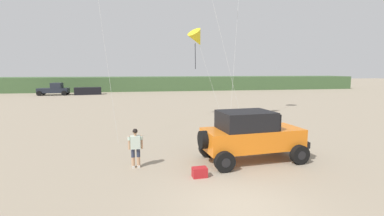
{
  "coord_description": "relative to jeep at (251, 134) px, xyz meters",
  "views": [
    {
      "loc": [
        -2.83,
        -7.52,
        4.07
      ],
      "look_at": [
        -0.54,
        5.0,
        2.32
      ],
      "focal_mm": 26.13,
      "sensor_mm": 36.0,
      "label": 1
    }
  ],
  "objects": [
    {
      "name": "jeep",
      "position": [
        0.0,
        0.0,
        0.0
      ],
      "size": [
        4.95,
        2.76,
        2.26
      ],
      "color": "orange",
      "rests_on": "ground_plane"
    },
    {
      "name": "dune_ridge",
      "position": [
        -5.22,
        45.49,
        0.13
      ],
      "size": [
        90.0,
        7.73,
        2.67
      ],
      "primitive_type": "cube",
      "color": "#426038",
      "rests_on": "ground_plane"
    },
    {
      "name": "person_watching",
      "position": [
        -5.08,
        -0.03,
        -0.26
      ],
      "size": [
        0.62,
        0.31,
        1.67
      ],
      "color": "tan",
      "rests_on": "ground_plane"
    },
    {
      "name": "ground_plane",
      "position": [
        -1.97,
        -4.01,
        -1.2
      ],
      "size": [
        220.0,
        220.0,
        0.0
      ],
      "primitive_type": "plane",
      "color": "gray"
    },
    {
      "name": "cooler_box",
      "position": [
        -2.67,
        -1.54,
        -1.01
      ],
      "size": [
        0.58,
        0.4,
        0.38
      ],
      "primitive_type": "cube",
      "rotation": [
        0.0,
        0.0,
        0.07
      ],
      "color": "#B21E23",
      "rests_on": "ground_plane"
    },
    {
      "name": "distant_pickup",
      "position": [
        -18.61,
        36.86,
        -0.26
      ],
      "size": [
        4.6,
        2.36,
        1.98
      ],
      "color": "#1E232D",
      "rests_on": "ground_plane"
    },
    {
      "name": "distant_sedan",
      "position": [
        -13.45,
        37.02,
        -0.6
      ],
      "size": [
        4.39,
        2.23,
        1.2
      ],
      "primitive_type": "cube",
      "rotation": [
        0.0,
        0.0,
        0.13
      ],
      "color": "black",
      "rests_on": "ground_plane"
    },
    {
      "name": "kite_black_sled",
      "position": [
        -0.35,
        10.52,
        5.31
      ],
      "size": [
        2.64,
        2.32,
        7.4
      ],
      "color": "yellow",
      "rests_on": "ground_plane"
    }
  ]
}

